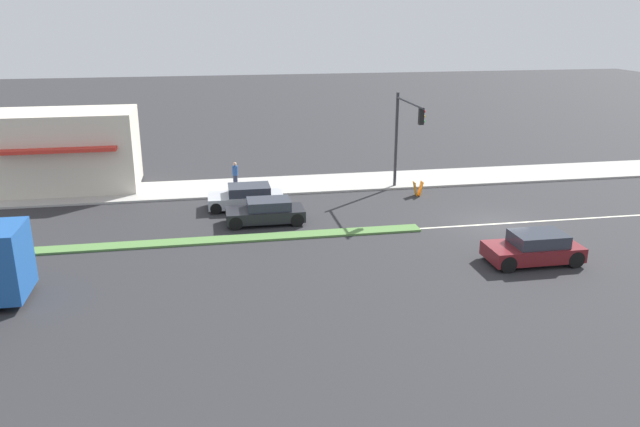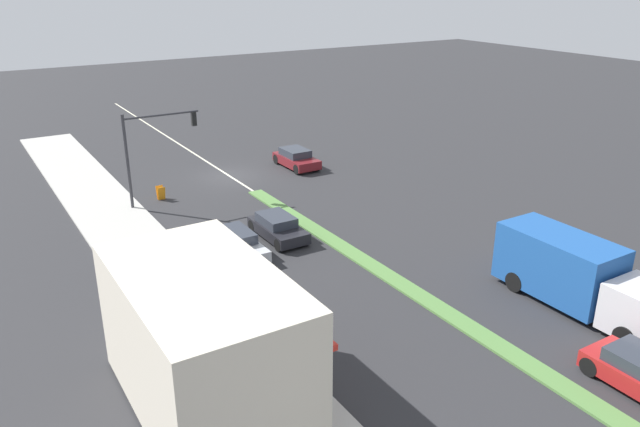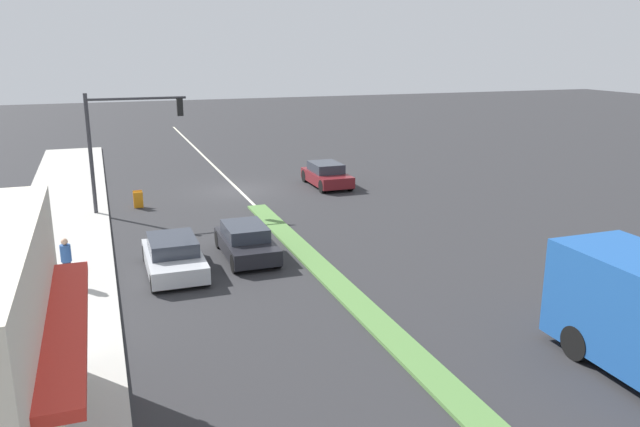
# 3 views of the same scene
# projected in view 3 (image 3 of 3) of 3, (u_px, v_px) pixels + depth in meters

# --- Properties ---
(ground_plane) EXTENTS (160.00, 160.00, 0.00)m
(ground_plane) POSITION_uv_depth(u_px,v_px,m) (371.00, 318.00, 18.41)
(ground_plane) COLOR #2B2B2D
(sidewalk_right) EXTENTS (4.00, 73.00, 0.12)m
(sidewalk_right) POSITION_uv_depth(u_px,v_px,m) (39.00, 377.00, 15.02)
(sidewalk_right) COLOR #B2AFA8
(sidewalk_right) RESTS_ON ground
(lane_marking_center) EXTENTS (0.16, 60.00, 0.01)m
(lane_marking_center) POSITION_uv_depth(u_px,v_px,m) (239.00, 190.00, 34.78)
(lane_marking_center) COLOR beige
(lane_marking_center) RESTS_ON ground
(traffic_signal_main) EXTENTS (4.59, 0.34, 5.60)m
(traffic_signal_main) POSITION_uv_depth(u_px,v_px,m) (121.00, 132.00, 29.10)
(traffic_signal_main) COLOR #333338
(traffic_signal_main) RESTS_ON sidewalk_right
(pedestrian) EXTENTS (0.34, 0.34, 1.62)m
(pedestrian) POSITION_uv_depth(u_px,v_px,m) (67.00, 261.00, 20.41)
(pedestrian) COLOR #282D42
(pedestrian) RESTS_ON sidewalk_right
(warning_aframe_sign) EXTENTS (0.45, 0.53, 0.84)m
(warning_aframe_sign) POSITION_uv_depth(u_px,v_px,m) (138.00, 199.00, 30.91)
(warning_aframe_sign) COLOR orange
(warning_aframe_sign) RESTS_ON ground
(sedan_maroon) EXTENTS (1.88, 3.96, 1.33)m
(sedan_maroon) POSITION_uv_depth(u_px,v_px,m) (327.00, 175.00, 35.69)
(sedan_maroon) COLOR maroon
(sedan_maroon) RESTS_ON ground
(sedan_silver) EXTENTS (1.92, 4.04, 1.24)m
(sedan_silver) POSITION_uv_depth(u_px,v_px,m) (174.00, 256.00, 22.03)
(sedan_silver) COLOR #B7BABF
(sedan_silver) RESTS_ON ground
(sedan_dark) EXTENTS (1.77, 3.90, 1.24)m
(sedan_dark) POSITION_uv_depth(u_px,v_px,m) (246.00, 242.00, 23.65)
(sedan_dark) COLOR black
(sedan_dark) RESTS_ON ground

